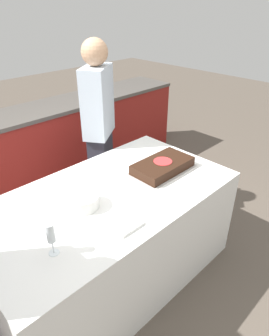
# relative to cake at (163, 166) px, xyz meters

# --- Properties ---
(ground_plane) EXTENTS (14.00, 14.00, 0.00)m
(ground_plane) POSITION_rel_cake_xyz_m (-0.50, 0.05, -0.82)
(ground_plane) COLOR brown
(back_counter) EXTENTS (4.40, 0.58, 0.92)m
(back_counter) POSITION_rel_cake_xyz_m (-0.50, 1.62, -0.36)
(back_counter) COLOR maroon
(back_counter) RESTS_ON ground_plane
(dining_table) EXTENTS (1.80, 1.00, 0.78)m
(dining_table) POSITION_rel_cake_xyz_m (-0.50, 0.05, -0.43)
(dining_table) COLOR white
(dining_table) RESTS_ON ground_plane
(cake) EXTENTS (0.51, 0.30, 0.08)m
(cake) POSITION_rel_cake_xyz_m (0.00, 0.00, 0.00)
(cake) COLOR #B7B2AD
(cake) RESTS_ON dining_table
(plate_stack) EXTENTS (0.21, 0.21, 0.09)m
(plate_stack) POSITION_rel_cake_xyz_m (-0.71, 0.05, 0.00)
(plate_stack) COLOR white
(plate_stack) RESTS_ON dining_table
(wine_glass) EXTENTS (0.06, 0.06, 0.20)m
(wine_glass) POSITION_rel_cake_xyz_m (-1.06, -0.17, 0.09)
(wine_glass) COLOR white
(wine_glass) RESTS_ON dining_table
(side_plate_near_cake) EXTENTS (0.21, 0.21, 0.00)m
(side_plate_near_cake) POSITION_rel_cake_xyz_m (-0.02, 0.29, -0.04)
(side_plate_near_cake) COLOR white
(side_plate_near_cake) RESTS_ON dining_table
(utensil_pile) EXTENTS (0.17, 0.09, 0.02)m
(utensil_pile) POSITION_rel_cake_xyz_m (-0.65, -0.30, -0.03)
(utensil_pile) COLOR white
(utensil_pile) RESTS_ON dining_table
(person_cutting_cake) EXTENTS (0.42, 0.38, 1.68)m
(person_cutting_cake) POSITION_rel_cake_xyz_m (-0.00, 0.77, 0.06)
(person_cutting_cake) COLOR #282833
(person_cutting_cake) RESTS_ON ground_plane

